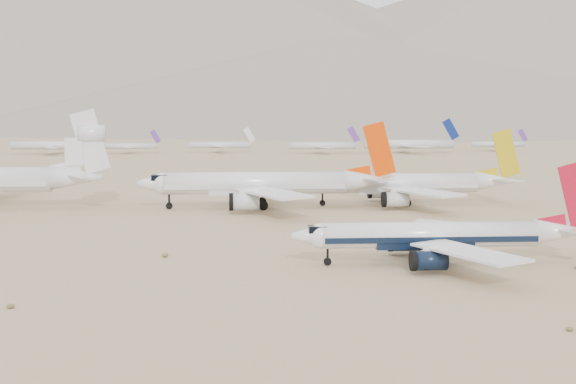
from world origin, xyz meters
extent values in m
plane|color=#907953|center=(0.00, 0.00, 0.00)|extent=(7000.00, 7000.00, 0.00)
cylinder|color=white|center=(5.87, 6.57, 4.02)|extent=(29.54, 3.49, 3.49)
cube|color=black|center=(5.87, 6.57, 3.58)|extent=(28.95, 3.54, 0.79)
sphere|color=white|center=(-8.90, 6.57, 4.02)|extent=(3.49, 3.49, 3.49)
cube|color=black|center=(-9.43, 6.57, 4.98)|extent=(2.44, 2.27, 0.87)
cone|color=white|center=(24.13, 6.57, 4.28)|extent=(7.39, 3.49, 3.49)
cube|color=white|center=(8.15, -3.79, 3.40)|extent=(11.41, 17.98, 0.55)
cylinder|color=black|center=(4.23, -0.69, 1.83)|extent=(4.10, 2.51, 2.51)
cube|color=white|center=(8.15, 16.94, 3.40)|extent=(11.41, 17.98, 0.55)
cube|color=white|center=(25.56, 9.97, 4.71)|extent=(4.69, 6.13, 0.21)
cylinder|color=black|center=(4.23, 13.83, 1.83)|extent=(4.10, 2.51, 2.51)
cylinder|color=black|center=(-8.03, 6.57, 0.52)|extent=(1.05, 0.44, 1.05)
cylinder|color=black|center=(7.10, 4.13, 0.73)|extent=(1.47, 0.87, 1.47)
cylinder|color=black|center=(7.10, 9.02, 0.73)|extent=(1.47, 0.87, 1.47)
cylinder|color=white|center=(16.12, 76.75, 5.01)|extent=(35.82, 4.35, 4.35)
cube|color=silver|center=(16.12, 76.75, 4.46)|extent=(35.10, 4.42, 0.98)
sphere|color=white|center=(-1.79, 76.75, 5.01)|extent=(4.35, 4.35, 4.35)
cube|color=black|center=(-2.44, 76.75, 6.20)|extent=(3.05, 2.83, 1.09)
cone|color=white|center=(38.26, 76.75, 5.33)|extent=(8.95, 4.35, 4.35)
cube|color=white|center=(18.89, 64.13, 4.24)|extent=(13.83, 21.80, 0.67)
cube|color=white|center=(40.00, 72.62, 5.88)|extent=(5.69, 7.43, 0.26)
cylinder|color=silver|center=(14.13, 67.89, 2.28)|extent=(4.97, 3.13, 3.13)
cube|color=white|center=(18.89, 89.37, 4.24)|extent=(13.83, 21.80, 0.67)
cube|color=white|center=(40.00, 80.89, 5.88)|extent=(5.69, 7.43, 0.26)
cylinder|color=silver|center=(14.13, 85.61, 2.28)|extent=(4.97, 3.13, 3.13)
cube|color=gold|center=(40.75, 76.75, 11.53)|extent=(6.79, 0.35, 11.18)
cylinder|color=black|center=(-0.70, 76.75, 0.65)|extent=(1.31, 0.54, 1.31)
cylinder|color=black|center=(17.62, 73.70, 0.91)|extent=(1.83, 1.09, 1.83)
cylinder|color=black|center=(17.62, 79.80, 0.91)|extent=(1.83, 1.09, 1.83)
cylinder|color=white|center=(-15.76, 73.03, 5.53)|extent=(39.33, 4.81, 4.81)
cube|color=silver|center=(-15.76, 73.03, 4.93)|extent=(38.54, 4.88, 1.08)
sphere|color=white|center=(-35.43, 73.03, 5.53)|extent=(4.81, 4.81, 4.81)
cube|color=black|center=(-36.15, 73.03, 6.85)|extent=(3.36, 3.12, 1.20)
cone|color=white|center=(8.54, 73.03, 5.89)|extent=(9.83, 4.81, 4.81)
cube|color=white|center=(-12.73, 59.16, 4.69)|extent=(15.19, 23.93, 0.74)
cube|color=white|center=(10.45, 68.49, 6.49)|extent=(6.24, 8.16, 0.29)
cylinder|color=silver|center=(-17.95, 63.29, 2.52)|extent=(5.46, 3.46, 3.46)
cube|color=white|center=(-12.73, 86.90, 4.69)|extent=(15.19, 23.93, 0.74)
cube|color=white|center=(10.45, 77.58, 6.49)|extent=(6.24, 8.16, 0.29)
cylinder|color=silver|center=(-17.95, 82.77, 2.52)|extent=(5.46, 3.46, 3.46)
cube|color=#E33A01|center=(11.27, 73.03, 12.70)|extent=(7.45, 0.38, 12.28)
cylinder|color=black|center=(-34.22, 73.03, 0.72)|extent=(1.44, 0.60, 1.44)
cylinder|color=black|center=(-14.12, 69.67, 1.01)|extent=(2.02, 1.20, 2.02)
cylinder|color=black|center=(-14.12, 76.40, 1.01)|extent=(2.02, 1.20, 2.02)
cone|color=white|center=(-54.40, 76.63, 6.65)|extent=(11.33, 5.42, 5.42)
cube|color=white|center=(-52.20, 71.41, 7.32)|extent=(7.19, 9.40, 0.33)
cube|color=white|center=(-52.20, 81.85, 7.32)|extent=(7.19, 9.40, 0.33)
cube|color=white|center=(-51.25, 76.63, 14.47)|extent=(8.59, 0.43, 14.15)
cylinder|color=white|center=(-50.94, 76.63, 16.22)|extent=(5.66, 3.52, 3.52)
cylinder|color=silver|center=(-111.12, 318.56, 4.54)|extent=(43.29, 4.28, 4.28)
cube|color=navy|center=(-90.75, 318.56, 11.77)|extent=(8.62, 0.43, 10.86)
cube|color=silver|center=(-111.12, 307.36, 3.90)|extent=(11.40, 19.93, 0.43)
cube|color=silver|center=(-111.12, 329.76, 3.90)|extent=(11.40, 19.93, 0.43)
cylinder|color=silver|center=(-74.11, 323.05, 3.86)|extent=(29.51, 2.92, 2.92)
cube|color=#623198|center=(-60.22, 323.05, 8.79)|extent=(5.88, 0.29, 7.40)
cube|color=silver|center=(-74.11, 315.41, 3.42)|extent=(7.78, 13.59, 0.29)
cube|color=silver|center=(-74.11, 330.69, 3.42)|extent=(7.78, 13.59, 0.29)
cylinder|color=silver|center=(-26.76, 330.05, 4.04)|extent=(33.15, 3.28, 3.28)
cube|color=white|center=(-11.16, 330.05, 9.58)|extent=(6.60, 0.33, 8.32)
cube|color=silver|center=(-26.76, 321.47, 3.55)|extent=(8.73, 15.26, 0.33)
cube|color=silver|center=(-26.76, 338.63, 3.55)|extent=(8.73, 15.26, 0.33)
cylinder|color=silver|center=(26.26, 313.96, 4.12)|extent=(34.91, 3.45, 3.45)
cube|color=#623198|center=(42.69, 313.96, 9.96)|extent=(6.95, 0.34, 8.76)
cube|color=silver|center=(26.26, 304.93, 3.61)|extent=(9.20, 16.07, 0.34)
cube|color=silver|center=(26.26, 323.00, 3.61)|extent=(9.20, 16.07, 0.34)
cylinder|color=silver|center=(72.40, 315.91, 4.72)|extent=(46.96, 4.64, 4.64)
cube|color=navy|center=(94.50, 315.91, 12.57)|extent=(9.35, 0.46, 11.78)
cube|color=silver|center=(72.40, 303.76, 4.02)|extent=(12.37, 21.62, 0.46)
cube|color=silver|center=(72.40, 328.07, 4.02)|extent=(12.37, 21.62, 0.46)
cylinder|color=silver|center=(125.90, 333.34, 3.86)|extent=(29.63, 2.93, 2.93)
cube|color=#623198|center=(139.84, 333.34, 8.81)|extent=(5.90, 0.29, 7.43)
cube|color=silver|center=(125.90, 325.67, 3.42)|extent=(7.81, 13.64, 0.29)
cube|color=silver|center=(125.90, 341.01, 3.42)|extent=(7.81, 13.64, 0.29)
cone|color=slate|center=(-300.00, 1690.00, 235.00)|extent=(2444.00, 2444.00, 470.00)
cone|color=slate|center=(200.00, 1480.00, 120.00)|extent=(1824.00, 1824.00, 240.00)
cone|color=slate|center=(700.00, 1660.00, 190.00)|extent=(2356.00, 2356.00, 380.00)
cone|color=slate|center=(150.00, 1100.00, 70.00)|extent=(1260.00, 1260.00, 140.00)
ellipsoid|color=brown|center=(-44.10, -14.90, 0.25)|extent=(0.84, 0.84, 0.46)
ellipsoid|color=brown|center=(-30.40, 14.40, 0.29)|extent=(0.98, 0.98, 0.54)
ellipsoid|color=brown|center=(10.70, -27.70, 0.21)|extent=(0.70, 0.70, 0.39)
camera|label=1|loc=(-20.89, -99.15, 20.25)|focal=50.00mm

